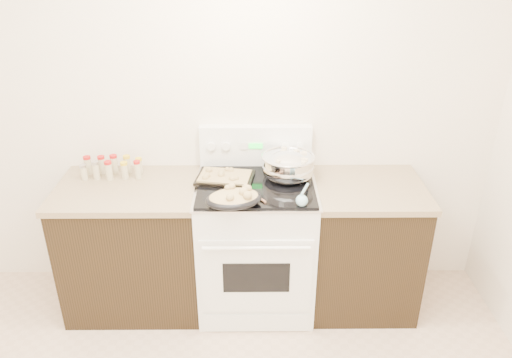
{
  "coord_description": "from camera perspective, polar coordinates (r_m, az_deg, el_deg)",
  "views": [
    {
      "loc": [
        0.33,
        -1.43,
        2.4
      ],
      "look_at": [
        0.35,
        1.37,
        1.0
      ],
      "focal_mm": 35.0,
      "sensor_mm": 36.0,
      "label": 1
    }
  ],
  "objects": [
    {
      "name": "mixing_bowl",
      "position": [
        3.25,
        3.69,
        1.47
      ],
      "size": [
        0.45,
        0.45,
        0.2
      ],
      "color": "silver",
      "rests_on": "kitchen_range"
    },
    {
      "name": "room_shell",
      "position": [
        1.63,
        -12.09,
        0.56
      ],
      "size": [
        4.1,
        3.6,
        2.75
      ],
      "color": "white",
      "rests_on": "ground"
    },
    {
      "name": "baking_sheet",
      "position": [
        3.25,
        -3.64,
        0.25
      ],
      "size": [
        0.4,
        0.31,
        0.06
      ],
      "color": "black",
      "rests_on": "kitchen_range"
    },
    {
      "name": "counter_right",
      "position": [
        3.54,
        12.01,
        -7.35
      ],
      "size": [
        0.73,
        0.67,
        0.92
      ],
      "color": "black",
      "rests_on": "ground"
    },
    {
      "name": "kitchen_range",
      "position": [
        3.44,
        -0.01,
        -7.22
      ],
      "size": [
        0.78,
        0.73,
        1.22
      ],
      "color": "white",
      "rests_on": "ground"
    },
    {
      "name": "blue_ladle",
      "position": [
        2.97,
        5.3,
        -2.29
      ],
      "size": [
        0.1,
        0.26,
        0.09
      ],
      "color": "#8EC0D4",
      "rests_on": "kitchen_range"
    },
    {
      "name": "counter_left",
      "position": [
        3.55,
        -13.64,
        -7.4
      ],
      "size": [
        0.93,
        0.67,
        0.92
      ],
      "color": "black",
      "rests_on": "ground"
    },
    {
      "name": "roasting_pan",
      "position": [
        2.93,
        -2.51,
        -2.16
      ],
      "size": [
        0.38,
        0.31,
        0.12
      ],
      "color": "black",
      "rests_on": "kitchen_range"
    },
    {
      "name": "wooden_spoon",
      "position": [
        3.02,
        -1.03,
        -2.1
      ],
      "size": [
        0.16,
        0.24,
        0.04
      ],
      "color": "tan",
      "rests_on": "kitchen_range"
    },
    {
      "name": "spice_jars",
      "position": [
        3.46,
        -16.2,
        1.29
      ],
      "size": [
        0.39,
        0.15,
        0.13
      ],
      "color": "#BFB28C",
      "rests_on": "counter_left"
    }
  ]
}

